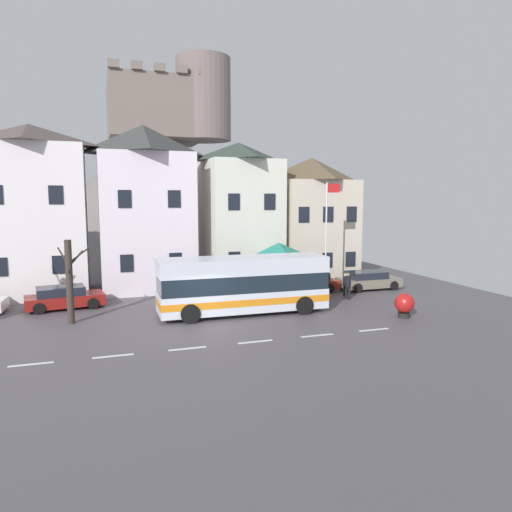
{
  "coord_description": "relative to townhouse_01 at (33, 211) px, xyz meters",
  "views": [
    {
      "loc": [
        -4.89,
        -21.56,
        6.29
      ],
      "look_at": [
        4.23,
        5.69,
        2.76
      ],
      "focal_mm": 33.28,
      "sensor_mm": 36.0,
      "label": 1
    }
  ],
  "objects": [
    {
      "name": "parked_car_00",
      "position": [
        1.89,
        -4.67,
        -4.81
      ],
      "size": [
        4.45,
        2.43,
        1.28
      ],
      "rotation": [
        0.0,
        0.0,
        0.15
      ],
      "color": "maroon",
      "rests_on": "ground_plane"
    },
    {
      "name": "parked_car_03",
      "position": [
        21.49,
        -5.13,
        -4.82
      ],
      "size": [
        4.26,
        2.0,
        1.25
      ],
      "rotation": [
        0.0,
        0.0,
        0.0
      ],
      "color": "#746C5B",
      "rests_on": "ground_plane"
    },
    {
      "name": "townhouse_03",
      "position": [
        13.81,
        0.38,
        -0.3
      ],
      "size": [
        5.07,
        6.36,
        10.28
      ],
      "color": "silver",
      "rests_on": "ground_plane"
    },
    {
      "name": "bare_tree_01",
      "position": [
        2.45,
        -8.25,
        -3.27
      ],
      "size": [
        1.51,
        1.39,
        4.23
      ],
      "color": "#382D28",
      "rests_on": "ground_plane"
    },
    {
      "name": "harbour_buoy",
      "position": [
        19.08,
        -12.57,
        -4.72
      ],
      "size": [
        1.05,
        1.05,
        1.3
      ],
      "color": "black",
      "rests_on": "ground_plane"
    },
    {
      "name": "public_bench",
      "position": [
        13.12,
        -3.72,
        -4.97
      ],
      "size": [
        1.57,
        0.48,
        0.87
      ],
      "color": "brown",
      "rests_on": "ground_plane"
    },
    {
      "name": "ground_plane",
      "position": [
        8.76,
        -11.76,
        -5.47
      ],
      "size": [
        40.0,
        60.0,
        0.07
      ],
      "color": "#504C51"
    },
    {
      "name": "pedestrian_00",
      "position": [
        18.51,
        -7.59,
        -4.51
      ],
      "size": [
        0.35,
        0.35,
        1.65
      ],
      "color": "black",
      "rests_on": "ground_plane"
    },
    {
      "name": "bus_shelter",
      "position": [
        14.66,
        -5.61,
        -2.52
      ],
      "size": [
        3.6,
        3.6,
        3.49
      ],
      "color": "#473D33",
      "rests_on": "ground_plane"
    },
    {
      "name": "townhouse_01",
      "position": [
        0.0,
        0.0,
        0.0
      ],
      "size": [
        6.4,
        5.59,
        10.89
      ],
      "color": "white",
      "rests_on": "ground_plane"
    },
    {
      "name": "townhouse_02",
      "position": [
        7.05,
        0.44,
        0.17
      ],
      "size": [
        6.11,
        6.47,
        11.22
      ],
      "color": "white",
      "rests_on": "ground_plane"
    },
    {
      "name": "hilltop_castle",
      "position": [
        10.72,
        23.64,
        2.01
      ],
      "size": [
        36.98,
        36.98,
        21.87
      ],
      "color": "slate",
      "rests_on": "ground_plane"
    },
    {
      "name": "townhouse_04",
      "position": [
        19.53,
        0.11,
        -0.78
      ],
      "size": [
        5.67,
        5.81,
        9.33
      ],
      "color": "beige",
      "rests_on": "ground_plane"
    },
    {
      "name": "flagpole",
      "position": [
        17.69,
        -6.29,
        -1.25
      ],
      "size": [
        0.95,
        0.1,
        7.25
      ],
      "color": "silver",
      "rests_on": "ground_plane"
    },
    {
      "name": "parked_car_01",
      "position": [
        16.96,
        -4.61,
        -4.8
      ],
      "size": [
        4.45,
        1.93,
        1.3
      ],
      "rotation": [
        0.0,
        0.0,
        3.13
      ],
      "color": "maroon",
      "rests_on": "ground_plane"
    },
    {
      "name": "transit_bus",
      "position": [
        11.26,
        -9.07,
        -3.88
      ],
      "size": [
        9.23,
        2.72,
        3.11
      ],
      "rotation": [
        0.0,
        0.0,
        -0.01
      ],
      "color": "silver",
      "rests_on": "ground_plane"
    },
    {
      "name": "pedestrian_01",
      "position": [
        18.86,
        -6.66,
        -4.63
      ],
      "size": [
        0.31,
        0.34,
        1.46
      ],
      "color": "#2D2D38",
      "rests_on": "ground_plane"
    }
  ]
}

